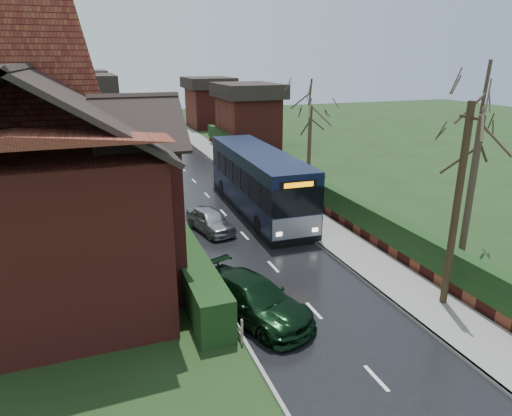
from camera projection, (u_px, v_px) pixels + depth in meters
name	position (u px, v px, depth m)	size (l,w,h in m)	color
ground	(292.00, 287.00, 18.71)	(140.00, 140.00, 0.00)	#223F1B
road	(223.00, 213.00, 27.62)	(6.00, 100.00, 0.02)	black
pavement	(288.00, 205.00, 28.99)	(2.50, 100.00, 0.14)	slate
kerb_right	(270.00, 207.00, 28.60)	(0.12, 100.00, 0.14)	gray
kerb_left	(173.00, 218.00, 26.61)	(0.12, 100.00, 0.10)	gray
front_hedge	(174.00, 238.00, 21.64)	(1.20, 16.00, 1.60)	black
picket_fence	(189.00, 243.00, 21.99)	(0.10, 16.00, 0.90)	gray
right_wall_hedge	(310.00, 188.00, 29.20)	(0.60, 50.00, 1.80)	maroon
brick_house	(52.00, 175.00, 18.74)	(9.30, 14.60, 10.30)	maroon
bus	(258.00, 182.00, 27.60)	(3.14, 12.19, 3.68)	black
car_silver	(210.00, 220.00, 24.56)	(1.50, 3.72, 1.27)	#A5A5A9
car_green	(253.00, 299.00, 16.33)	(2.06, 5.07, 1.47)	black
car_distant	(157.00, 130.00, 55.38)	(1.35, 3.87, 1.28)	black
bus_stop_sign	(315.00, 200.00, 24.69)	(0.16, 0.37, 2.49)	slate
telegraph_pole	(456.00, 209.00, 16.14)	(0.26, 0.98, 7.61)	black
tree_right_near	(484.00, 105.00, 19.64)	(4.36, 4.36, 9.41)	#3B2F23
tree_right_far	(311.00, 100.00, 34.62)	(4.08, 4.08, 7.88)	#3B2C23
tree_house_side	(41.00, 69.00, 29.03)	(4.86, 4.86, 11.05)	#33291E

